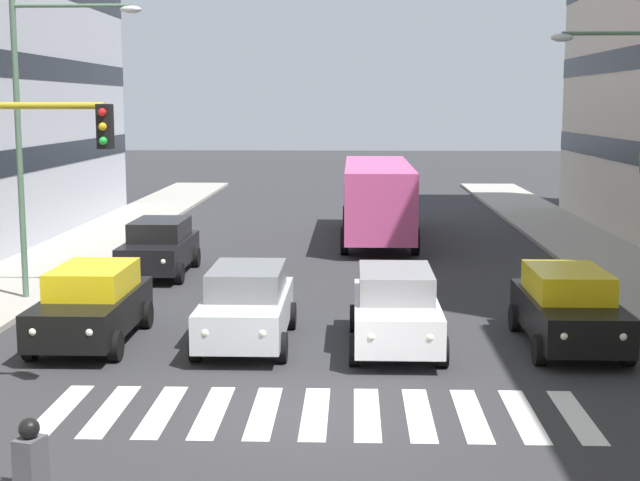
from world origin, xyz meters
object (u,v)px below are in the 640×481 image
object	(u,v)px
car_2	(247,305)
car_3	(92,304)
car_0	(568,307)
street_lamp_left	(639,139)
street_lamp_right	(38,118)
car_row2_0	(159,247)
car_1	(396,308)
bus_behind_traffic	(378,193)

from	to	relation	value
car_2	car_3	world-z (taller)	same
car_0	street_lamp_left	xyz separation A→B (m)	(-2.38, -3.34, 3.57)
car_0	street_lamp_right	size ratio (longest dim) A/B	0.57
car_row2_0	street_lamp_right	bearing A→B (deg)	62.01
car_0	car_2	distance (m)	7.11
car_2	car_row2_0	size ratio (longest dim) A/B	1.00
car_1	bus_behind_traffic	bearing A→B (deg)	-90.00
car_0	car_row2_0	size ratio (longest dim) A/B	1.00
car_2	street_lamp_right	world-z (taller)	street_lamp_right
car_row2_0	street_lamp_left	size ratio (longest dim) A/B	0.63
car_row2_0	bus_behind_traffic	size ratio (longest dim) A/B	0.42
car_1	street_lamp_right	bearing A→B (deg)	-25.01
car_row2_0	street_lamp_right	distance (m)	6.25
car_row2_0	car_0	bearing A→B (deg)	142.45
car_3	car_row2_0	world-z (taller)	same
car_0	car_3	distance (m)	10.59
car_2	bus_behind_traffic	world-z (taller)	bus_behind_traffic
car_row2_0	street_lamp_left	xyz separation A→B (m)	(-13.19, 4.97, 3.57)
car_0	car_1	xyz separation A→B (m)	(3.80, 0.19, 0.00)
car_row2_0	car_3	bearing A→B (deg)	91.57
car_row2_0	bus_behind_traffic	bearing A→B (deg)	-132.10
car_0	street_lamp_right	xyz separation A→B (m)	(13.04, -4.12, 4.06)
car_1	street_lamp_left	xyz separation A→B (m)	(-6.18, -3.54, 3.57)
car_0	car_row2_0	bearing A→B (deg)	-37.55
car_0	street_lamp_left	distance (m)	5.44
car_0	car_row2_0	distance (m)	13.64
car_0	car_2	size ratio (longest dim) A/B	1.00
bus_behind_traffic	car_row2_0	bearing A→B (deg)	47.90
street_lamp_right	car_0	bearing A→B (deg)	162.47
car_2	street_lamp_left	bearing A→B (deg)	-160.68
car_3	car_row2_0	bearing A→B (deg)	-88.43
car_2	car_row2_0	world-z (taller)	same
car_2	street_lamp_right	distance (m)	8.28
bus_behind_traffic	street_lamp_right	xyz separation A→B (m)	(9.25, 11.96, 3.09)
car_1	car_0	bearing A→B (deg)	-177.08
car_2	bus_behind_traffic	xyz separation A→B (m)	(-3.31, -16.07, 0.97)
street_lamp_left	car_row2_0	bearing A→B (deg)	-20.65
car_3	street_lamp_right	distance (m)	6.30
car_1	car_row2_0	size ratio (longest dim) A/B	1.00
car_0	car_1	world-z (taller)	same
car_2	bus_behind_traffic	distance (m)	16.43
street_lamp_right	car_1	bearing A→B (deg)	154.99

